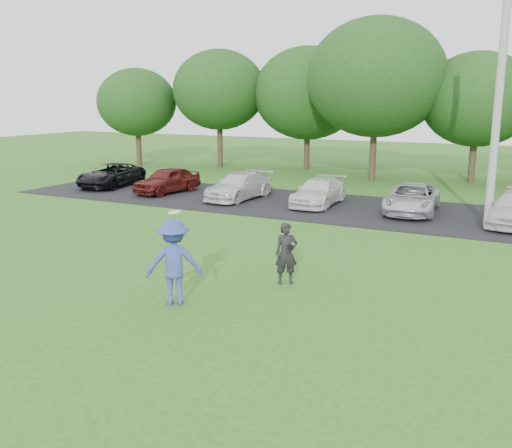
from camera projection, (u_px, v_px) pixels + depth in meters
The scene contains 7 objects.
ground at pixel (180, 318), 11.77m from camera, with size 100.00×100.00×0.00m, color #26621C.
parking_lot at pixel (362, 210), 23.08m from camera, with size 32.00×6.50×0.03m, color black.
utility_pole at pixel (499, 93), 19.55m from camera, with size 0.28×0.28×9.20m, color #A09F9B.
frisbee_player at pixel (174, 262), 12.40m from camera, with size 1.41×1.27×2.15m.
camera_bystander at pixel (286, 253), 13.81m from camera, with size 0.66×0.61×1.52m.
parked_cars at pixel (350, 194), 23.24m from camera, with size 28.44×4.65×1.25m.
tree_row at pixel (448, 89), 29.85m from camera, with size 42.39×9.85×8.64m.
Camera 1 is at (6.41, -9.15, 4.46)m, focal length 40.00 mm.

